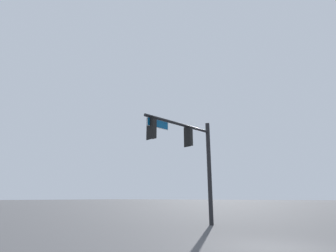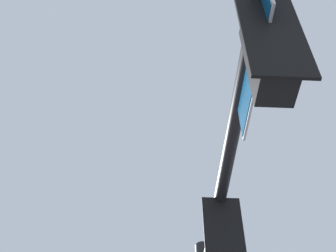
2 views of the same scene
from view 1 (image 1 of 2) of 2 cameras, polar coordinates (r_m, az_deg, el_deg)
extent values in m
plane|color=#474749|center=(10.40, 22.82, -23.45)|extent=(400.00, 400.00, 0.00)
cylinder|color=black|center=(17.71, 8.99, -9.81)|extent=(0.28, 0.28, 6.62)
cylinder|color=black|center=(16.11, 2.60, 0.37)|extent=(5.44, 1.39, 0.17)
cube|color=black|center=(16.41, 4.17, -2.31)|extent=(0.14, 0.51, 1.30)
cube|color=black|center=(16.54, 4.61, -2.41)|extent=(0.42, 0.39, 1.10)
cylinder|color=black|center=(16.69, 4.57, -0.37)|extent=(0.04, 0.04, 0.12)
cylinder|color=red|center=(16.77, 5.04, -1.41)|extent=(0.08, 0.22, 0.22)
cylinder|color=#392D05|center=(16.69, 5.07, -2.51)|extent=(0.08, 0.22, 0.22)
cylinder|color=black|center=(16.62, 5.09, -3.62)|extent=(0.08, 0.22, 0.22)
cube|color=black|center=(14.35, -4.01, -0.41)|extent=(0.14, 0.51, 1.30)
cube|color=black|center=(14.46, -3.44, -0.54)|extent=(0.42, 0.39, 1.10)
cylinder|color=black|center=(14.63, -3.40, 1.77)|extent=(0.04, 0.04, 0.12)
cylinder|color=red|center=(14.68, -2.82, 0.57)|extent=(0.08, 0.22, 0.22)
cylinder|color=#392D05|center=(14.59, -2.84, -0.68)|extent=(0.08, 0.22, 0.22)
cylinder|color=black|center=(14.51, -2.86, -1.94)|extent=(0.08, 0.22, 0.22)
cube|color=#0A4C7F|center=(14.82, -2.21, 0.50)|extent=(1.50, 0.38, 0.43)
cube|color=white|center=(14.82, -2.21, 0.50)|extent=(1.55, 0.37, 0.49)
camera|label=2|loc=(13.49, -13.81, -13.66)|focal=50.00mm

